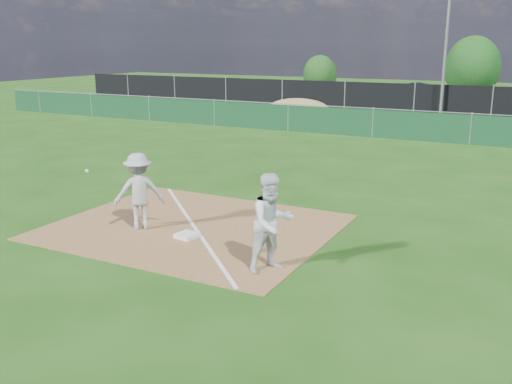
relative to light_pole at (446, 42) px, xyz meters
The scene contains 15 objects.
ground 13.40m from the light_pole, 96.74° to the right, with size 90.00×90.00×0.00m, color #1B470F.
infield_dirt 22.11m from the light_pole, 93.95° to the right, with size 6.00×5.00×0.02m, color brown.
foul_line 22.11m from the light_pole, 93.95° to the right, with size 0.08×7.00×0.01m, color white.
green_fence 8.55m from the light_pole, 101.02° to the right, with size 44.00×0.05×1.20m, color #0F371D.
dirt_mound 8.46m from the light_pole, 147.13° to the right, with size 3.38×2.60×1.17m, color #987F49.
black_fence 3.46m from the light_pole, 168.69° to the left, with size 46.00×0.04×1.80m, color black.
parking_lot 6.80m from the light_pole, 105.80° to the left, with size 46.00×9.00×0.01m, color black.
light_pole is the anchor object (origin of this frame).
first_base 22.77m from the light_pole, 93.12° to the right, with size 0.41×0.41×0.09m, color white.
play_at_first 22.70m from the light_pole, 96.31° to the right, with size 2.28×1.20×1.68m.
runner 23.37m from the light_pole, 87.23° to the right, with size 0.87×0.68×1.80m, color silver.
car_left 8.55m from the light_pole, 143.13° to the left, with size 1.89×4.71×1.60m, color #989A9F.
car_mid 6.82m from the light_pole, 109.99° to the left, with size 1.56×4.48×1.48m, color black.
tree_left 15.04m from the light_pole, 137.00° to the left, with size 2.59×2.59×3.07m.
tree_mid 11.44m from the light_pole, 89.81° to the left, with size 3.77×3.77×4.47m.
Camera 1 is at (6.78, -9.10, 3.99)m, focal length 40.00 mm.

